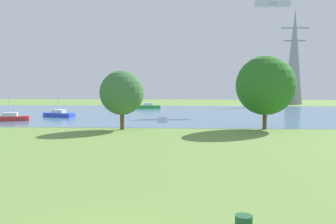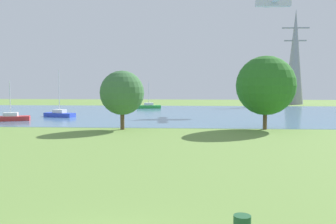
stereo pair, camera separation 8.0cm
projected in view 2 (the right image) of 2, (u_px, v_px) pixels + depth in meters
name	position (u px, v px, depth m)	size (l,w,h in m)	color
ground_plane	(160.00, 139.00, 31.95)	(160.00, 160.00, 0.00)	olive
water_surface	(174.00, 113.00, 59.81)	(140.00, 40.00, 0.02)	teal
sailboat_blue	(60.00, 114.00, 53.35)	(5.03, 2.99, 7.01)	blue
sailboat_red	(11.00, 118.00, 47.83)	(5.03, 2.98, 5.29)	red
sailboat_green	(149.00, 106.00, 71.87)	(4.99, 2.32, 5.33)	green
tree_mid_shore	(122.00, 93.00, 38.51)	(4.79, 4.79, 6.38)	brown
tree_west_near	(266.00, 86.00, 38.59)	(6.42, 6.42, 7.98)	brown
electricity_pylon	(295.00, 57.00, 85.60)	(6.40, 4.40, 22.75)	gray
light_aircraft	(273.00, 3.00, 65.13)	(6.46, 8.46, 2.10)	silver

